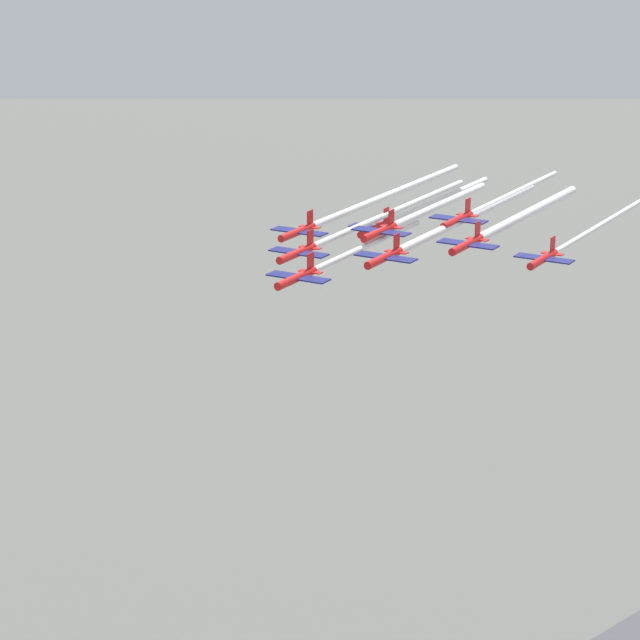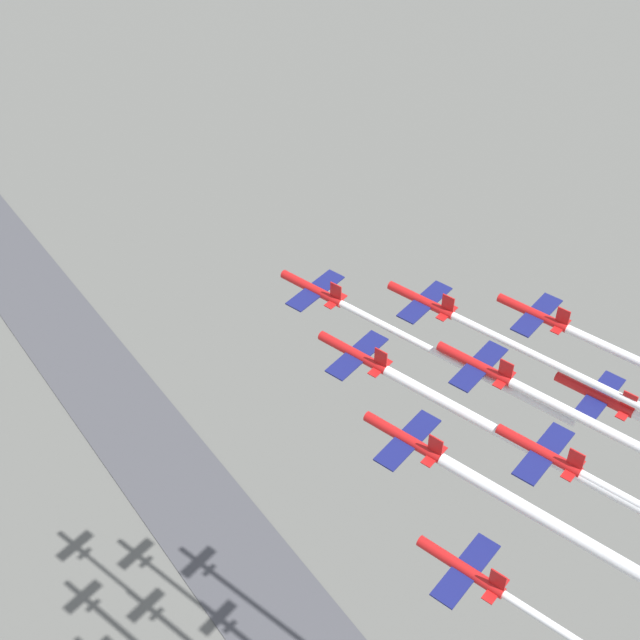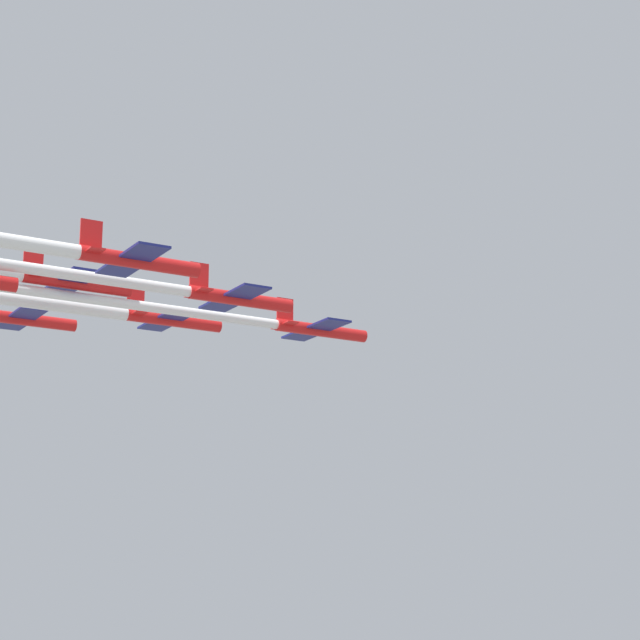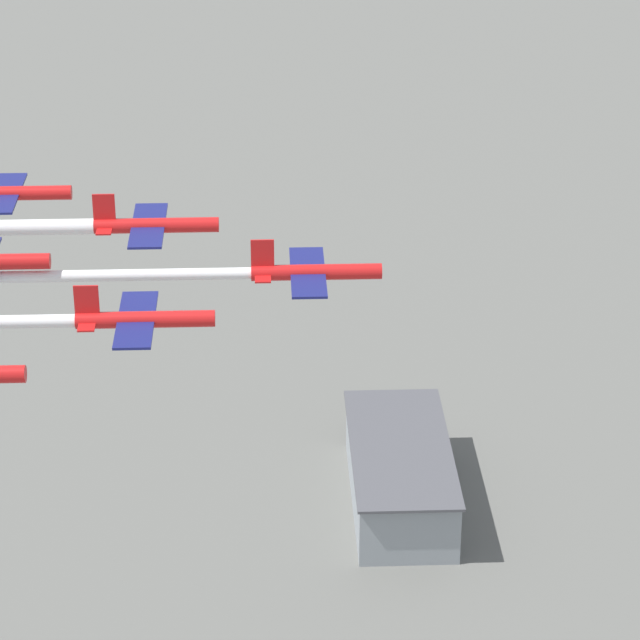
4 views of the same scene
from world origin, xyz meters
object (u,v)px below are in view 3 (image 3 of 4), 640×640
jet_2 (237,298)px  jet_5 (135,260)px  jet_3 (23,319)px  jet_4 (73,282)px  jet_1 (170,320)px  jet_0 (318,330)px

jet_2 → jet_5: jet_2 is taller
jet_2 → jet_5: bearing=-59.5°
jet_3 → jet_4: size_ratio=1.00×
jet_4 → jet_5: (14.69, -0.01, -1.83)m
jet_1 → jet_4: bearing=-59.5°
jet_2 → jet_5: size_ratio=1.00×
jet_4 → jet_5: size_ratio=1.00×
jet_3 → jet_0: bearing=59.5°
jet_2 → jet_3: size_ratio=1.00×
jet_3 → jet_4: 14.69m
jet_0 → jet_3: jet_3 is taller
jet_4 → jet_3: bearing=-180.0°
jet_0 → jet_4: jet_4 is taller
jet_0 → jet_3: 28.99m
jet_1 → jet_3: 14.48m
jet_2 → jet_5: (7.34, -12.49, -0.35)m
jet_0 → jet_1: 14.52m
jet_1 → jet_2: bearing=-0.0°
jet_0 → jet_2: size_ratio=1.00×
jet_2 → jet_4: (-7.35, -12.48, 1.48)m
jet_1 → jet_4: 14.48m
jet_5 → jet_2: bearing=120.5°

